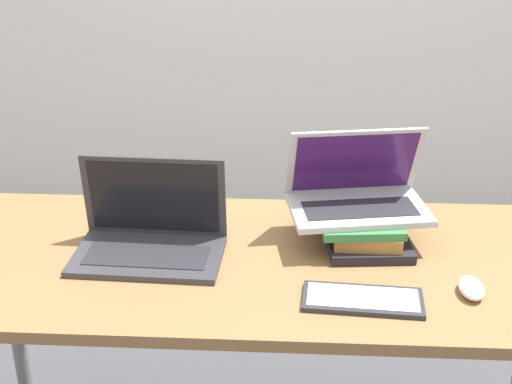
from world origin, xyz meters
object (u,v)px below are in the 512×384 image
Objects in this scene: mouse at (471,288)px; laptop_left at (150,236)px; book_stack at (363,228)px; wireless_keyboard at (363,299)px; laptop_on_books at (357,193)px.

laptop_left is at bearing 168.78° from mouse.
book_stack reaches higher than wireless_keyboard.
laptop_on_books is at bearing 89.30° from wireless_keyboard.
laptop_on_books is at bearing 132.50° from mouse.
laptop_left reaches higher than book_stack.
mouse is (0.25, 0.05, 0.01)m from wireless_keyboard.
mouse is at bearing -47.04° from book_stack.
book_stack reaches higher than mouse.
wireless_keyboard is at bearing -90.70° from laptop_on_books.
laptop_left is at bearing -170.47° from book_stack.
wireless_keyboard is at bearing -169.53° from mouse.
laptop_on_books is (0.52, 0.12, 0.08)m from laptop_left.
book_stack is at bearing 9.53° from laptop_left.
laptop_left is 0.55m from book_stack.
laptop_left is 0.99× the size of laptop_on_books.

